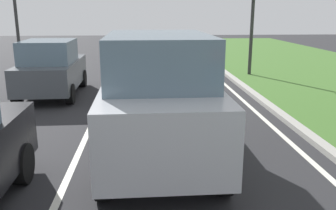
# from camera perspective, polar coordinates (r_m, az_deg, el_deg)

# --- Properties ---
(ground_plane) EXTENTS (60.00, 60.00, 0.00)m
(ground_plane) POSITION_cam_1_polar(r_m,az_deg,el_deg) (11.42, -6.71, 1.11)
(ground_plane) COLOR #262628
(lane_line_center) EXTENTS (0.12, 32.00, 0.01)m
(lane_line_center) POSITION_cam_1_polar(r_m,az_deg,el_deg) (11.48, -10.20, 1.06)
(lane_line_center) COLOR silver
(lane_line_center) RESTS_ON ground
(lane_line_right_edge) EXTENTS (0.12, 32.00, 0.01)m
(lane_line_right_edge) POSITION_cam_1_polar(r_m,az_deg,el_deg) (11.80, 11.04, 1.39)
(lane_line_right_edge) COLOR silver
(lane_line_right_edge) RESTS_ON ground
(curb_right) EXTENTS (0.24, 48.00, 0.12)m
(curb_right) POSITION_cam_1_polar(r_m,az_deg,el_deg) (11.92, 13.37, 1.68)
(curb_right) COLOR #9E9B93
(curb_right) RESTS_ON ground
(car_suv_ahead) EXTENTS (2.02, 4.52, 2.28)m
(car_suv_ahead) POSITION_cam_1_polar(r_m,az_deg,el_deg) (6.50, -1.58, 1.39)
(car_suv_ahead) COLOR #B7BABF
(car_suv_ahead) RESTS_ON ground
(car_hatchback_far) EXTENTS (1.77, 3.72, 1.78)m
(car_hatchback_far) POSITION_cam_1_polar(r_m,az_deg,el_deg) (12.13, -17.94, 5.53)
(car_hatchback_far) COLOR #474C51
(car_hatchback_far) RESTS_ON ground
(traffic_light_near_right) EXTENTS (0.32, 0.50, 4.31)m
(traffic_light_near_right) POSITION_cam_1_polar(r_m,az_deg,el_deg) (15.36, 13.45, 15.29)
(traffic_light_near_right) COLOR #2D2D2D
(traffic_light_near_right) RESTS_ON ground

